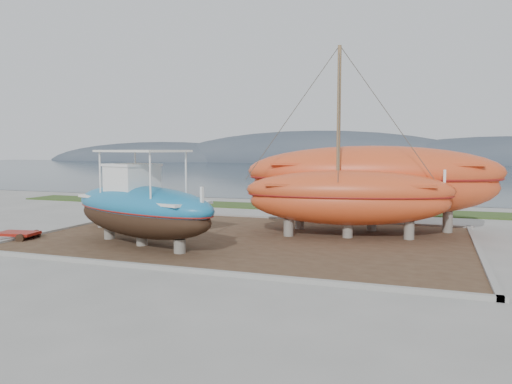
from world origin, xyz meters
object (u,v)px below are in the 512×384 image
(orange_sailboat, at_px, (349,143))
(orange_bare_hull, at_px, (372,190))
(blue_caique, at_px, (141,198))
(red_trailer, at_px, (18,236))
(white_dinghy, at_px, (124,216))

(orange_sailboat, relative_size, orange_bare_hull, 0.75)
(blue_caique, xyz_separation_m, red_trailer, (-5.82, -0.49, -1.77))
(blue_caique, bearing_deg, red_trailer, -154.54)
(white_dinghy, distance_m, red_trailer, 4.80)
(orange_sailboat, bearing_deg, white_dinghy, 174.49)
(white_dinghy, relative_size, red_trailer, 1.60)
(blue_caique, distance_m, orange_bare_hull, 10.57)
(white_dinghy, bearing_deg, red_trailer, -134.27)
(orange_bare_hull, xyz_separation_m, red_trailer, (-13.99, -7.20, -1.81))
(white_dinghy, relative_size, orange_sailboat, 0.44)
(white_dinghy, bearing_deg, orange_sailboat, -6.62)
(orange_bare_hull, height_order, red_trailer, orange_bare_hull)
(red_trailer, bearing_deg, orange_sailboat, 11.89)
(white_dinghy, xyz_separation_m, orange_bare_hull, (11.42, 3.18, 1.34))
(blue_caique, relative_size, red_trailer, 3.23)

